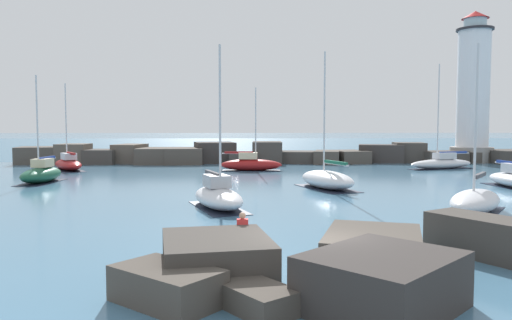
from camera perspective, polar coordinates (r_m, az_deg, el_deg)
ground_plane at (r=14.76m, az=6.23°, el=-13.13°), size 600.00×600.00×0.00m
open_sea_beyond at (r=118.46m, az=-0.72°, el=1.81°), size 400.00×116.00×0.01m
breakwater_jetty at (r=58.35m, az=0.92°, el=0.59°), size 59.87×7.18×2.50m
lighthouse at (r=65.39m, az=23.56°, el=6.79°), size 4.99×4.99×17.90m
foreground_rocks at (r=14.33m, az=10.29°, el=-11.22°), size 13.26×8.94×1.34m
sailboat_moored_0 at (r=48.25m, az=-0.60°, el=-0.45°), size 6.02×2.22×8.02m
sailboat_moored_1 at (r=53.90m, az=20.46°, el=-0.29°), size 7.69×4.38×10.50m
sailboat_moored_3 at (r=41.54m, az=-23.32°, el=-1.44°), size 2.39×5.47×8.12m
sailboat_moored_4 at (r=26.42m, az=-4.36°, el=-4.09°), size 3.72×5.89×8.46m
sailboat_moored_5 at (r=27.24m, az=23.75°, el=-4.28°), size 4.84×5.56×8.30m
sailboat_moored_6 at (r=34.84m, az=8.11°, el=-2.19°), size 4.22×6.40×9.45m
sailboat_moored_7 at (r=52.38m, az=-20.66°, el=-0.40°), size 5.21×6.74×8.51m
person_on_rocks at (r=15.85m, az=-1.55°, el=-8.56°), size 0.36×0.22×1.62m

